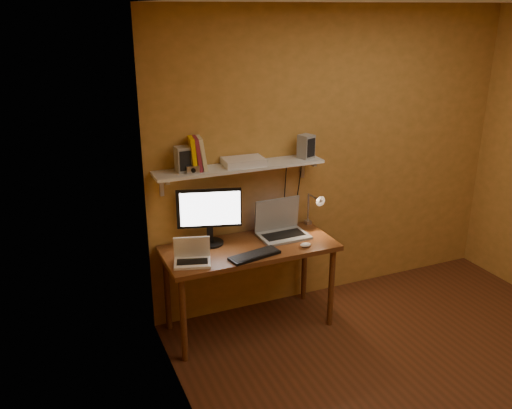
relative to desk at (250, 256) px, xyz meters
name	(u,v)px	position (x,y,z in m)	size (l,w,h in m)	color
room	(465,220)	(0.95, -1.28, 0.64)	(3.44, 3.24, 2.64)	#542815
desk	(250,256)	(0.00, 0.00, 0.00)	(1.40, 0.60, 0.75)	brown
wall_shelf	(240,167)	(0.00, 0.19, 0.69)	(1.40, 0.25, 0.21)	silver
monitor	(209,214)	(-0.28, 0.17, 0.35)	(0.51, 0.27, 0.47)	black
laptop	(281,226)	(0.33, 0.12, 0.16)	(0.41, 0.30, 0.30)	gray
netbook	(192,256)	(-0.51, -0.10, 0.14)	(0.32, 0.27, 0.20)	white
keyboard	(255,255)	(-0.04, -0.20, 0.10)	(0.41, 0.14, 0.02)	black
mouse	(306,245)	(0.41, -0.19, 0.10)	(0.09, 0.06, 0.03)	white
desk_lamp	(315,206)	(0.66, 0.13, 0.29)	(0.09, 0.23, 0.38)	silver
speaker_left	(183,159)	(-0.46, 0.20, 0.81)	(0.11, 0.11, 0.20)	gray
speaker_right	(306,147)	(0.59, 0.19, 0.81)	(0.11, 0.11, 0.20)	gray
books	(197,154)	(-0.35, 0.21, 0.84)	(0.15, 0.18, 0.26)	#F2B904
shelf_camera	(193,170)	(-0.41, 0.13, 0.74)	(0.10, 0.05, 0.06)	silver
router	(244,161)	(0.03, 0.20, 0.74)	(0.33, 0.22, 0.05)	white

